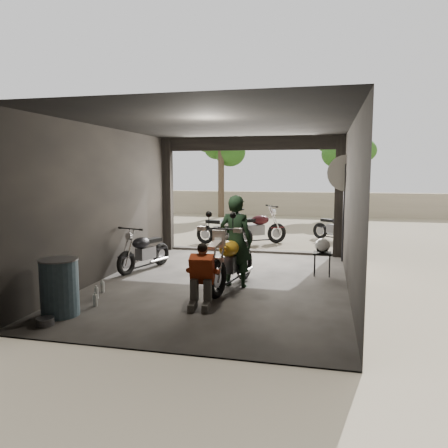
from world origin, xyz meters
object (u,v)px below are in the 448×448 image
at_px(left_bike, 144,248).
at_px(outside_bike_a, 224,227).
at_px(rider, 236,241).
at_px(outside_bike_b, 256,225).
at_px(outside_bike_c, 336,225).
at_px(stool, 322,256).
at_px(mechanic, 201,278).
at_px(main_bike, 232,256).
at_px(sign_post, 345,189).
at_px(oil_drum, 59,288).
at_px(helmet, 322,245).

height_order(left_bike, outside_bike_a, outside_bike_a).
height_order(outside_bike_a, rider, rider).
xyz_separation_m(left_bike, outside_bike_b, (1.96, 4.07, 0.08)).
xyz_separation_m(outside_bike_a, outside_bike_c, (3.35, 1.68, -0.05)).
height_order(left_bike, stool, left_bike).
bearing_deg(mechanic, outside_bike_c, 66.38).
distance_m(main_bike, outside_bike_b, 5.16).
bearing_deg(sign_post, outside_bike_a, 162.31).
xyz_separation_m(stool, sign_post, (0.50, 1.62, 1.38)).
bearing_deg(outside_bike_a, outside_bike_b, -50.84).
bearing_deg(left_bike, oil_drum, -73.20).
xyz_separation_m(main_bike, outside_bike_c, (2.10, 6.41, -0.12)).
bearing_deg(left_bike, outside_bike_c, 67.38).
relative_size(rider, stool, 3.47).
bearing_deg(outside_bike_a, main_bike, -150.13).
bearing_deg(outside_bike_a, left_bike, 179.26).
distance_m(outside_bike_c, mechanic, 8.07).
bearing_deg(mechanic, helmet, 47.87).
bearing_deg(helmet, outside_bike_c, 74.17).
xyz_separation_m(outside_bike_b, sign_post, (2.53, -2.11, 1.23)).
relative_size(mechanic, sign_post, 0.39).
height_order(rider, sign_post, sign_post).
xyz_separation_m(main_bike, sign_post, (2.21, 3.04, 1.19)).
bearing_deg(outside_bike_b, main_bike, 150.05).
distance_m(outside_bike_b, sign_post, 3.52).
relative_size(main_bike, left_bike, 1.25).
bearing_deg(mechanic, rider, 71.73).
bearing_deg(oil_drum, helmet, 42.48).
height_order(outside_bike_a, outside_bike_c, outside_bike_a).
xyz_separation_m(outside_bike_b, outside_bike_c, (2.42, 1.26, -0.09)).
relative_size(main_bike, mechanic, 1.86).
relative_size(stool, helmet, 1.53).
bearing_deg(helmet, main_bike, -151.50).
bearing_deg(mechanic, sign_post, 53.85).
height_order(left_bike, outside_bike_b, outside_bike_b).
xyz_separation_m(outside_bike_b, stool, (2.04, -3.72, -0.15)).
xyz_separation_m(stool, oil_drum, (-4.00, -3.65, 0.00)).
bearing_deg(left_bike, main_bike, -8.39).
height_order(mechanic, helmet, mechanic).
bearing_deg(sign_post, helmet, -99.06).
height_order(outside_bike_c, sign_post, sign_post).
bearing_deg(outside_bike_b, stool, 175.15).
xyz_separation_m(main_bike, outside_bike_a, (-1.26, 4.73, -0.08)).
height_order(main_bike, left_bike, main_bike).
relative_size(main_bike, outside_bike_a, 1.15).
distance_m(left_bike, outside_bike_b, 4.52).
distance_m(main_bike, mechanic, 1.34).
bearing_deg(oil_drum, outside_bike_b, 75.09).
xyz_separation_m(outside_bike_b, helmet, (2.03, -3.72, 0.08)).
distance_m(outside_bike_a, mechanic, 6.13).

